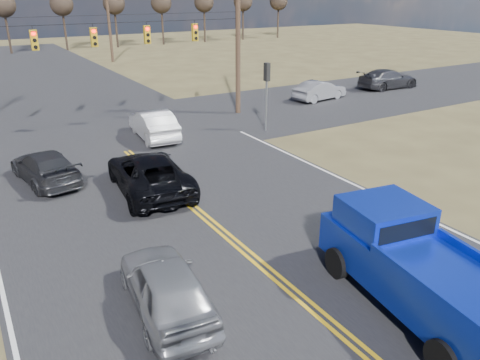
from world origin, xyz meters
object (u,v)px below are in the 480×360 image
silver_suv (166,286)px  cross_car_east_far (388,79)px  cross_car_east_near (320,90)px  black_suv (149,173)px  white_car_queue (154,124)px  pickup_truck (416,267)px  dgrey_car_queue (45,167)px

silver_suv → cross_car_east_far: 32.48m
silver_suv → cross_car_east_far: size_ratio=0.80×
cross_car_east_near → silver_suv: bearing=123.2°
black_suv → white_car_queue: (2.88, 6.90, 0.01)m
pickup_truck → cross_car_east_near: size_ratio=1.48×
dgrey_car_queue → cross_car_east_far: cross_car_east_far is taller
white_car_queue → cross_car_east_near: bearing=-163.5°
black_suv → cross_car_east_near: bearing=-144.7°
dgrey_car_queue → cross_car_east_near: bearing=-171.0°
black_suv → silver_suv: bearing=77.9°
black_suv → dgrey_car_queue: black_suv is taller
white_car_queue → dgrey_car_queue: (-6.32, -3.65, -0.12)m
silver_suv → black_suv: size_ratio=0.77×
cross_car_east_near → cross_car_east_far: 7.80m
black_suv → pickup_truck: bearing=112.2°
cross_car_east_far → silver_suv: bearing=125.5°
silver_suv → black_suv: bearing=-101.5°
cross_car_east_near → pickup_truck: bearing=137.3°
black_suv → dgrey_car_queue: 4.74m
cross_car_east_near → cross_car_east_far: cross_car_east_far is taller
black_suv → cross_car_east_far: 26.81m
pickup_truck → cross_car_east_far: 30.00m
pickup_truck → silver_suv: pickup_truck is taller
white_car_queue → black_suv: bearing=72.8°
dgrey_car_queue → cross_car_east_far: bearing=-174.7°
dgrey_car_queue → cross_car_east_near: 21.45m
black_suv → white_car_queue: size_ratio=1.17×
white_car_queue → cross_car_east_far: bearing=-166.1°
cross_car_east_near → dgrey_car_queue: bearing=99.1°
white_car_queue → pickup_truck: bearing=96.3°
pickup_truck → cross_car_east_near: (13.88, 20.26, -0.41)m
silver_suv → cross_car_east_far: (27.22, 17.71, 0.05)m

